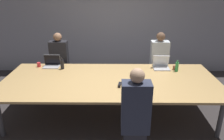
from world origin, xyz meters
TOP-DOWN VIEW (x-y plane):
  - ground_plane at (0.00, 0.00)m, footprint 24.00×24.00m
  - curtain_wall at (0.00, 2.37)m, footprint 12.00×0.06m
  - conference_table at (0.00, 0.00)m, footprint 4.00×1.70m
  - laptop_far_right at (1.06, 0.60)m, footprint 0.34×0.27m
  - person_far_right at (1.12, 1.13)m, footprint 0.40×0.24m
  - cup_far_right at (1.33, 0.51)m, footprint 0.08×0.08m
  - bottle_far_right at (1.34, 0.43)m, footprint 0.07×0.07m
  - laptop_near_midright at (0.46, -0.67)m, footprint 0.32×0.26m
  - person_near_midright at (0.37, -1.11)m, footprint 0.40×0.24m
  - laptop_far_left at (-1.27, 0.68)m, footprint 0.34×0.24m
  - person_far_left at (-1.21, 1.11)m, footprint 0.40×0.24m
  - cup_far_left at (-1.54, 0.66)m, footprint 0.08×0.08m
  - bottle_far_left at (-1.01, 0.54)m, footprint 0.07×0.07m
  - stapler at (0.17, -0.28)m, footprint 0.07×0.15m

SIDE VIEW (x-z plane):
  - ground_plane at x=0.00m, z-range 0.00..0.00m
  - person_far_left at x=-1.21m, z-range -0.02..1.37m
  - person_near_midright at x=0.37m, z-range -0.02..1.38m
  - person_far_right at x=1.12m, z-range -0.02..1.38m
  - conference_table at x=0.00m, z-range 0.33..1.09m
  - stapler at x=0.17m, z-range 0.75..0.80m
  - cup_far_right at x=1.33m, z-range 0.75..0.84m
  - cup_far_left at x=-1.54m, z-range 0.75..0.85m
  - laptop_far_left at x=-1.27m, z-range 0.70..0.95m
  - laptop_near_midright at x=0.46m, z-range 0.70..0.95m
  - laptop_far_right at x=1.06m, z-range 0.70..0.97m
  - bottle_far_right at x=1.34m, z-range 0.74..0.97m
  - bottle_far_left at x=-1.01m, z-range 0.74..0.98m
  - curtain_wall at x=0.00m, z-range 0.00..2.80m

